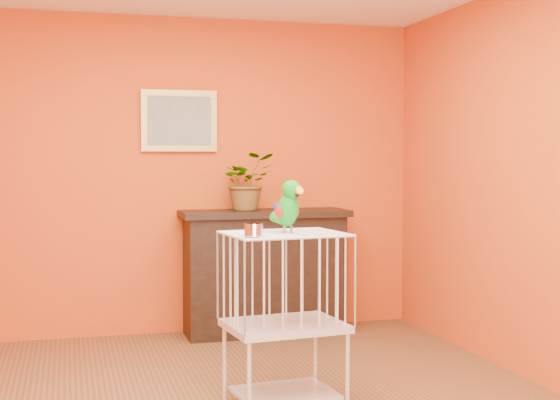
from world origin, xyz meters
name	(u,v)px	position (x,y,z in m)	size (l,w,h in m)	color
room_shell	(236,132)	(0.00, 0.00, 1.58)	(4.50, 4.50, 4.50)	#C53F12
console_cabinet	(264,272)	(0.66, 2.01, 0.51)	(1.37, 0.49, 1.02)	black
potted_plant	(248,188)	(0.52, 2.00, 1.20)	(0.42, 0.47, 0.36)	#26722D
framed_picture	(179,121)	(0.00, 2.22, 1.75)	(0.62, 0.04, 0.50)	#BC9643
birdcage	(285,317)	(0.31, 0.13, 0.53)	(0.70, 0.57, 1.01)	beige
feed_cup	(254,230)	(0.08, -0.06, 1.05)	(0.10, 0.10, 0.07)	silver
parrot	(288,206)	(0.34, 0.15, 1.17)	(0.17, 0.27, 0.31)	#59544C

